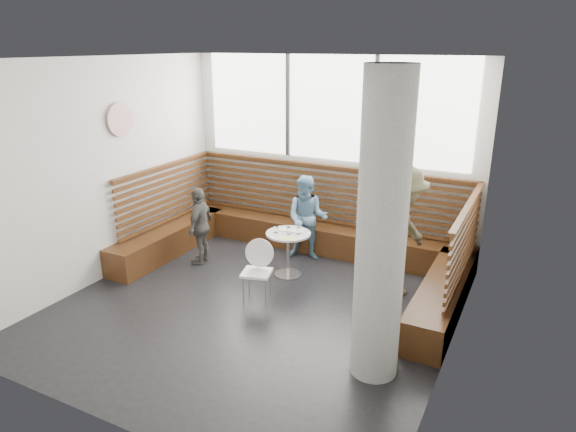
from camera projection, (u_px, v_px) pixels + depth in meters
The scene contains 15 objects.
room at pixel (252, 193), 6.35m from camera, with size 5.00×5.00×3.20m.
booth at pixel (310, 237), 8.23m from camera, with size 5.00×2.50×1.44m.
concrete_column at pixel (381, 232), 5.05m from camera, with size 0.50×0.50×3.20m, color gray.
wall_art at pixel (120, 119), 7.52m from camera, with size 0.50×0.50×0.03m, color white.
cafe_table at pixel (288, 245), 7.68m from camera, with size 0.67×0.67×0.69m.
cafe_chair at pixel (259, 266), 6.98m from camera, with size 0.40×0.39×0.83m.
adult_man at pixel (400, 234), 6.89m from camera, with size 1.20×0.69×1.86m, color #494931.
child_back at pixel (307, 218), 8.23m from camera, with size 0.67×0.53×1.39m, color #6A97B8.
child_left at pixel (200, 226), 8.12m from camera, with size 0.73×0.30×1.24m, color #54524C.
plate_near at pixel (285, 229), 7.74m from camera, with size 0.20×0.20×0.01m, color white.
plate_far at pixel (297, 231), 7.67m from camera, with size 0.19×0.19×0.01m, color white.
glass_left at pixel (276, 229), 7.62m from camera, with size 0.07×0.07×0.10m, color white.
glass_mid at pixel (289, 230), 7.56m from camera, with size 0.07×0.07×0.11m, color white.
glass_right at pixel (299, 231), 7.56m from camera, with size 0.06×0.06×0.10m, color white.
menu_card at pixel (285, 238), 7.41m from camera, with size 0.21×0.15×0.00m, color #A5C64C.
Camera 1 is at (3.18, -5.23, 3.36)m, focal length 32.00 mm.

